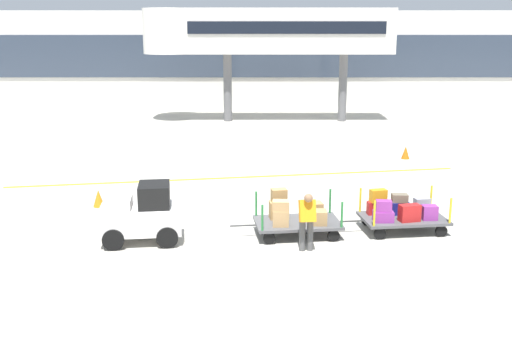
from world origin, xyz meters
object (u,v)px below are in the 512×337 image
object	(u,v)px
baggage_handler	(305,219)
safety_cone_near	(404,152)
baggage_cart_middle	(399,212)
safety_cone_far	(97,198)
baggage_cart_lead	(293,216)
baggage_tug	(141,215)

from	to	relation	value
baggage_handler	safety_cone_near	xyz separation A→B (m)	(5.18, 10.97, -0.59)
baggage_cart_middle	safety_cone_far	bearing A→B (deg)	165.58
baggage_cart_lead	safety_cone_near	size ratio (longest dim) A/B	5.58
baggage_tug	baggage_cart_middle	bearing A→B (deg)	7.05
baggage_cart_lead	baggage_handler	world-z (taller)	baggage_handler
baggage_handler	safety_cone_near	size ratio (longest dim) A/B	2.84
baggage_tug	safety_cone_far	world-z (taller)	baggage_tug
baggage_cart_middle	safety_cone_far	size ratio (longest dim) A/B	5.58
baggage_tug	baggage_cart_middle	size ratio (longest dim) A/B	0.72
baggage_cart_lead	safety_cone_near	world-z (taller)	baggage_cart_lead
baggage_tug	baggage_handler	world-z (taller)	baggage_tug
baggage_handler	safety_cone_near	bearing A→B (deg)	64.70
baggage_tug	baggage_cart_lead	xyz separation A→B (m)	(4.06, 0.53, -0.21)
safety_cone_near	safety_cone_far	size ratio (longest dim) A/B	1.00
baggage_cart_lead	baggage_cart_middle	distance (m)	2.98
baggage_tug	baggage_cart_lead	world-z (taller)	baggage_tug
baggage_cart_middle	safety_cone_near	world-z (taller)	baggage_cart_middle
baggage_cart_lead	safety_cone_near	xyz separation A→B (m)	(5.40, 9.73, -0.27)
baggage_cart_middle	baggage_handler	xyz separation A→B (m)	(-2.75, -1.57, 0.33)
baggage_cart_middle	baggage_handler	size ratio (longest dim) A/B	1.96
baggage_cart_middle	safety_cone_near	size ratio (longest dim) A/B	5.58
baggage_cart_lead	baggage_cart_middle	xyz separation A→B (m)	(2.96, 0.34, -0.01)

